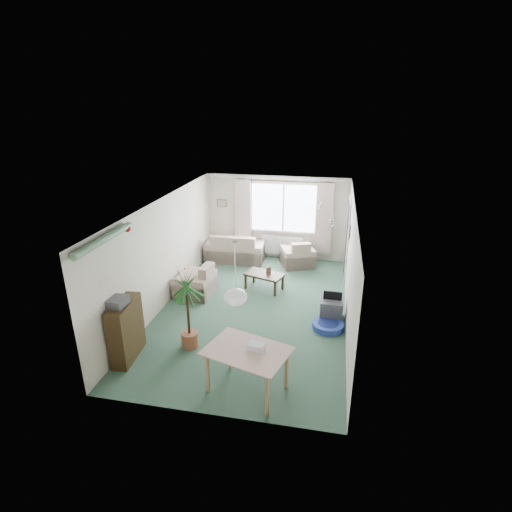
% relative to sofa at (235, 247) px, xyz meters
% --- Properties ---
extents(ground, '(6.50, 6.50, 0.00)m').
position_rel_sofa_xyz_m(ground, '(1.10, -2.75, -0.41)').
color(ground, '#2E4D3B').
extents(window, '(1.80, 0.03, 1.30)m').
position_rel_sofa_xyz_m(window, '(1.30, 0.48, 1.09)').
color(window, white).
extents(curtain_rod, '(2.60, 0.03, 0.03)m').
position_rel_sofa_xyz_m(curtain_rod, '(1.30, 0.40, 1.86)').
color(curtain_rod, black).
extents(curtain_left, '(0.45, 0.08, 2.00)m').
position_rel_sofa_xyz_m(curtain_left, '(0.15, 0.38, 0.86)').
color(curtain_left, beige).
extents(curtain_right, '(0.45, 0.08, 2.00)m').
position_rel_sofa_xyz_m(curtain_right, '(2.45, 0.38, 0.86)').
color(curtain_right, beige).
extents(radiator, '(1.20, 0.10, 0.55)m').
position_rel_sofa_xyz_m(radiator, '(1.30, 0.44, -0.01)').
color(radiator, white).
extents(doorway, '(0.03, 0.95, 2.00)m').
position_rel_sofa_xyz_m(doorway, '(3.08, -0.55, 0.59)').
color(doorway, black).
extents(pendant_lamp, '(0.36, 0.36, 0.36)m').
position_rel_sofa_xyz_m(pendant_lamp, '(1.30, -5.05, 1.07)').
color(pendant_lamp, white).
extents(tinsel_garland, '(1.60, 1.60, 0.12)m').
position_rel_sofa_xyz_m(tinsel_garland, '(-0.82, -5.05, 1.87)').
color(tinsel_garland, '#196626').
extents(bauble_cluster_a, '(0.20, 0.20, 0.20)m').
position_rel_sofa_xyz_m(bauble_cluster_a, '(2.40, -1.85, 1.81)').
color(bauble_cluster_a, silver).
extents(bauble_cluster_b, '(0.20, 0.20, 0.20)m').
position_rel_sofa_xyz_m(bauble_cluster_b, '(2.70, -3.05, 1.81)').
color(bauble_cluster_b, silver).
extents(wall_picture_back, '(0.28, 0.03, 0.22)m').
position_rel_sofa_xyz_m(wall_picture_back, '(-0.50, 0.48, 1.14)').
color(wall_picture_back, brown).
extents(wall_picture_right, '(0.03, 0.24, 0.30)m').
position_rel_sofa_xyz_m(wall_picture_right, '(3.08, -1.55, 1.14)').
color(wall_picture_right, brown).
extents(sofa, '(1.67, 0.93, 0.82)m').
position_rel_sofa_xyz_m(sofa, '(0.00, 0.00, 0.00)').
color(sofa, tan).
rests_on(sofa, ground).
extents(armchair_corner, '(1.07, 1.05, 0.75)m').
position_rel_sofa_xyz_m(armchair_corner, '(1.79, -0.02, -0.03)').
color(armchair_corner, beige).
rests_on(armchair_corner, ground).
extents(armchair_left, '(0.88, 0.92, 0.77)m').
position_rel_sofa_xyz_m(armchair_left, '(-0.40, -2.30, -0.02)').
color(armchair_left, beige).
rests_on(armchair_left, ground).
extents(coffee_table, '(1.02, 0.76, 0.41)m').
position_rel_sofa_xyz_m(coffee_table, '(1.15, -1.70, -0.20)').
color(coffee_table, black).
rests_on(coffee_table, ground).
extents(photo_frame, '(0.12, 0.06, 0.16)m').
position_rel_sofa_xyz_m(photo_frame, '(1.25, -1.67, 0.08)').
color(photo_frame, brown).
rests_on(photo_frame, coffee_table).
extents(bookshelf, '(0.37, 0.91, 1.09)m').
position_rel_sofa_xyz_m(bookshelf, '(-0.74, -4.91, 0.13)').
color(bookshelf, black).
rests_on(bookshelf, ground).
extents(hifi_box, '(0.29, 0.36, 0.14)m').
position_rel_sofa_xyz_m(hifi_box, '(-0.77, -5.01, 0.75)').
color(hifi_box, '#404046').
rests_on(hifi_box, bookshelf).
extents(houseplant, '(0.76, 0.76, 1.56)m').
position_rel_sofa_xyz_m(houseplant, '(0.22, -4.38, 0.37)').
color(houseplant, '#1F501B').
rests_on(houseplant, ground).
extents(dining_table, '(1.33, 1.07, 0.72)m').
position_rel_sofa_xyz_m(dining_table, '(1.54, -5.35, -0.05)').
color(dining_table, tan).
rests_on(dining_table, ground).
extents(gift_box, '(0.26, 0.20, 0.12)m').
position_rel_sofa_xyz_m(gift_box, '(1.68, -5.30, 0.37)').
color(gift_box, silver).
rests_on(gift_box, dining_table).
extents(tv_cube, '(0.47, 0.52, 0.46)m').
position_rel_sofa_xyz_m(tv_cube, '(2.80, -2.83, -0.18)').
color(tv_cube, '#333337').
rests_on(tv_cube, ground).
extents(pet_bed, '(0.85, 0.85, 0.13)m').
position_rel_sofa_xyz_m(pet_bed, '(2.75, -3.24, -0.34)').
color(pet_bed, '#223A9E').
rests_on(pet_bed, ground).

